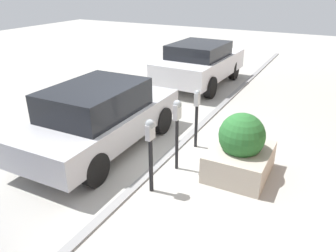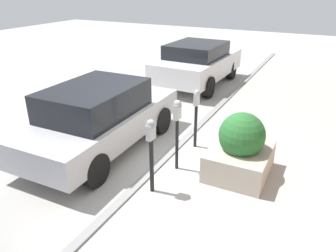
{
  "view_description": "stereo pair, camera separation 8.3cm",
  "coord_description": "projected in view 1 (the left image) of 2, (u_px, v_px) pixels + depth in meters",
  "views": [
    {
      "loc": [
        -5.13,
        -2.77,
        3.45
      ],
      "look_at": [
        0.0,
        -0.08,
        0.86
      ],
      "focal_mm": 35.0,
      "sensor_mm": 36.0,
      "label": 1
    },
    {
      "loc": [
        -5.16,
        -2.7,
        3.45
      ],
      "look_at": [
        0.0,
        -0.08,
        0.86
      ],
      "focal_mm": 35.0,
      "sensor_mm": 36.0,
      "label": 2
    }
  ],
  "objects": [
    {
      "name": "curb_strip",
      "position": [
        161.0,
        162.0,
        6.76
      ],
      "size": [
        24.5,
        0.16,
        0.04
      ],
      "color": "gray",
      "rests_on": "ground_plane"
    },
    {
      "name": "parking_meter_middle",
      "position": [
        197.0,
        111.0,
        7.07
      ],
      "size": [
        0.14,
        0.12,
        1.34
      ],
      "color": "black",
      "rests_on": "ground_plane"
    },
    {
      "name": "parked_car_rear",
      "position": [
        200.0,
        63.0,
        11.5
      ],
      "size": [
        4.03,
        2.02,
        1.49
      ],
      "rotation": [
        0.0,
        0.0,
        -0.03
      ],
      "color": "silver",
      "rests_on": "ground_plane"
    },
    {
      "name": "parking_meter_nearest",
      "position": [
        150.0,
        143.0,
        5.48
      ],
      "size": [
        0.19,
        0.16,
        1.38
      ],
      "color": "black",
      "rests_on": "ground_plane"
    },
    {
      "name": "parking_meter_second",
      "position": [
        177.0,
        121.0,
        6.14
      ],
      "size": [
        0.18,
        0.16,
        1.45
      ],
      "color": "black",
      "rests_on": "ground_plane"
    },
    {
      "name": "parked_car_middle",
      "position": [
        100.0,
        116.0,
        7.07
      ],
      "size": [
        4.14,
        1.8,
        1.48
      ],
      "rotation": [
        0.0,
        0.0,
        0.01
      ],
      "color": "#B7B7BC",
      "rests_on": "ground_plane"
    },
    {
      "name": "ground_plane",
      "position": [
        165.0,
        164.0,
        6.73
      ],
      "size": [
        40.0,
        40.0,
        0.0
      ],
      "primitive_type": "plane",
      "color": "#ADAAA3"
    },
    {
      "name": "planter_box",
      "position": [
        240.0,
        150.0,
        6.18
      ],
      "size": [
        1.33,
        1.11,
        1.25
      ],
      "color": "#B2A899",
      "rests_on": "ground_plane"
    }
  ]
}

